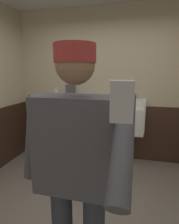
% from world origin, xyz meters
% --- Properties ---
extents(wall_back, '(4.06, 0.12, 2.72)m').
position_xyz_m(wall_back, '(0.00, 1.78, 1.36)').
color(wall_back, beige).
rests_on(wall_back, ground_plane).
extents(wainscot_band_back, '(3.46, 0.03, 1.01)m').
position_xyz_m(wainscot_band_back, '(0.00, 1.70, 0.51)').
color(wainscot_band_back, '#382319').
rests_on(wainscot_band_back, ground_plane).
extents(urinal_left, '(0.40, 0.34, 1.24)m').
position_xyz_m(urinal_left, '(-1.04, 1.56, 0.78)').
color(urinal_left, white).
rests_on(urinal_left, ground_plane).
extents(urinal_middle, '(0.40, 0.34, 1.24)m').
position_xyz_m(urinal_middle, '(-0.29, 1.56, 0.78)').
color(urinal_middle, white).
rests_on(urinal_middle, ground_plane).
extents(urinal_right, '(0.40, 0.34, 1.24)m').
position_xyz_m(urinal_right, '(0.46, 1.56, 0.78)').
color(urinal_right, white).
rests_on(urinal_right, ground_plane).
extents(privacy_divider_panel, '(0.04, 0.40, 0.90)m').
position_xyz_m(privacy_divider_panel, '(-0.66, 1.49, 0.95)').
color(privacy_divider_panel, '#4C4C51').
extents(person, '(0.70, 0.60, 1.75)m').
position_xyz_m(person, '(0.14, -0.65, 1.05)').
color(person, '#2D3342').
rests_on(person, ground_plane).
extents(cell_phone, '(0.06, 0.04, 0.11)m').
position_xyz_m(cell_phone, '(0.43, -1.15, 1.53)').
color(cell_phone, '#A5A8B2').
extents(soap_dispenser, '(0.10, 0.07, 0.18)m').
position_xyz_m(soap_dispenser, '(-1.01, 1.68, 1.19)').
color(soap_dispenser, silver).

